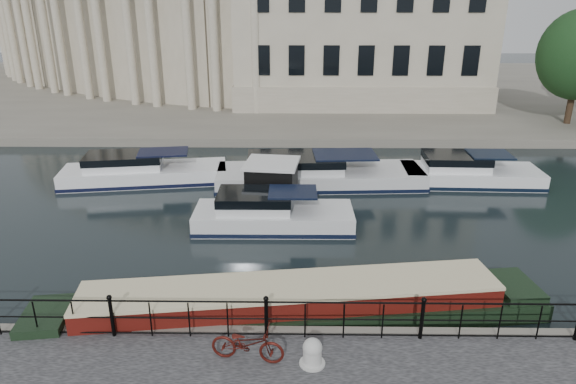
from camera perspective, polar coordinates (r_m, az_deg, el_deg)
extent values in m
plane|color=black|center=(16.10, -1.93, -12.59)|extent=(160.00, 160.00, 0.00)
cube|color=#6B665B|center=(53.15, 0.03, 11.34)|extent=(120.00, 42.00, 0.55)
cylinder|color=black|center=(14.39, -18.98, -13.05)|extent=(0.10, 0.10, 1.10)
sphere|color=black|center=(14.08, -19.26, -11.00)|extent=(0.14, 0.14, 0.14)
cylinder|color=black|center=(13.62, -2.43, -13.89)|extent=(0.10, 0.10, 1.10)
sphere|color=black|center=(13.29, -2.47, -11.76)|extent=(0.14, 0.14, 0.14)
cylinder|color=black|center=(13.99, 14.65, -13.60)|extent=(0.10, 0.10, 1.10)
sphere|color=black|center=(13.67, 14.88, -11.51)|extent=(0.14, 0.14, 0.14)
cylinder|color=black|center=(13.34, -2.46, -12.12)|extent=(24.00, 0.05, 0.05)
cylinder|color=black|center=(13.62, -2.43, -13.89)|extent=(24.00, 0.04, 0.04)
cylinder|color=black|center=(13.89, -2.40, -15.49)|extent=(24.00, 0.04, 0.04)
cube|color=#ADA38C|center=(46.77, 7.71, 18.87)|extent=(20.00, 14.00, 14.00)
cube|color=#9E937F|center=(47.31, 7.36, 11.59)|extent=(20.30, 14.30, 2.00)
cube|color=#ADA38C|center=(42.76, -4.83, 16.82)|extent=(5.73, 4.06, 11.00)
cylinder|color=#ADA38C|center=(39.87, -3.64, 15.71)|extent=(0.70, 0.70, 9.80)
cylinder|color=#ADA38C|center=(40.94, -8.22, 15.68)|extent=(0.70, 0.70, 9.80)
cube|color=#ADA38C|center=(44.90, -11.24, 16.69)|extent=(5.90, 4.56, 11.00)
cylinder|color=#ADA38C|center=(41.90, -11.04, 15.63)|extent=(0.70, 0.70, 9.80)
cylinder|color=#ADA38C|center=(43.67, -14.88, 15.52)|extent=(0.70, 0.70, 9.80)
cube|color=#ADA38C|center=(48.00, -16.54, 16.49)|extent=(5.99, 4.99, 11.00)
cylinder|color=#ADA38C|center=(45.05, -17.16, 15.44)|extent=(0.70, 0.70, 9.80)
cylinder|color=#ADA38C|center=(47.37, -20.15, 15.32)|extent=(0.70, 0.70, 9.80)
cube|color=#ADA38C|center=(51.85, -20.64, 16.29)|extent=(5.99, 5.36, 11.00)
cylinder|color=#ADA38C|center=(49.06, -21.86, 15.26)|extent=(0.70, 0.70, 9.80)
cylinder|color=#ADA38C|center=(51.78, -24.02, 15.17)|extent=(0.70, 0.70, 9.80)
cube|color=#ADA38C|center=(56.25, -23.61, 16.15)|extent=(5.91, 5.64, 11.00)
cylinder|color=#ADA38C|center=(53.69, -25.22, 15.14)|extent=(0.70, 0.70, 9.80)
cylinder|color=#ADA38C|center=(56.68, -26.67, 15.11)|extent=(0.70, 0.70, 9.80)
cube|color=#ADA38C|center=(61.02, -25.60, 16.09)|extent=(5.74, 5.85, 11.00)
cylinder|color=#ADA38C|center=(58.74, -27.44, 15.11)|extent=(0.70, 0.70, 9.80)
cylinder|color=#ADA38C|center=(61.90, -28.31, 15.14)|extent=(0.70, 0.70, 9.80)
cube|color=#ADA38C|center=(66.02, -26.77, 16.11)|extent=(5.49, 5.97, 11.00)
cylinder|color=#ADA38C|center=(64.04, -28.73, 15.18)|extent=(0.70, 0.70, 9.80)
cylinder|color=#ADA38C|center=(67.29, -29.14, 15.25)|extent=(0.70, 0.70, 9.80)
cube|color=#ADA38C|center=(71.15, -27.26, 16.21)|extent=(5.16, 6.00, 11.00)
cylinder|color=#ADA38C|center=(69.47, -29.28, 15.32)|extent=(0.70, 0.70, 9.80)
cylinder|color=#ADA38C|center=(72.75, -29.32, 15.44)|extent=(0.70, 0.70, 9.80)
cube|color=#ADA38C|center=(76.30, -27.22, 16.37)|extent=(4.76, 5.95, 11.00)
cylinder|color=#ADA38C|center=(74.93, -29.24, 15.53)|extent=(0.70, 0.70, 9.80)
cylinder|color=#ADA38C|center=(78.19, -28.98, 15.69)|extent=(0.70, 0.70, 9.80)
imported|color=#3F0F0B|center=(12.94, -4.53, -16.44)|extent=(1.89, 0.92, 0.95)
cylinder|color=#B5B5B1|center=(12.94, 2.72, -17.72)|extent=(0.45, 0.45, 0.47)
sphere|color=#B5B5B1|center=(12.80, 2.74, -16.89)|extent=(0.47, 0.47, 0.47)
cylinder|color=#B5B5B1|center=(13.08, 2.71, -18.46)|extent=(0.63, 0.63, 0.05)
cube|color=black|center=(15.44, 0.35, -13.73)|extent=(15.13, 3.90, 0.90)
cube|color=#50100B|center=(15.09, 0.35, -11.69)|extent=(12.11, 3.22, 0.70)
cube|color=beige|center=(14.88, 0.36, -10.39)|extent=(12.12, 3.28, 0.10)
cube|color=#6B665B|center=(23.31, -1.76, -1.49)|extent=(3.42, 2.96, 0.26)
cube|color=black|center=(22.94, -1.79, 0.94)|extent=(2.32, 2.32, 1.88)
cube|color=white|center=(22.64, -1.81, 3.21)|extent=(2.55, 2.55, 0.13)
cube|color=white|center=(21.16, -1.58, -3.42)|extent=(6.47, 2.39, 1.20)
cube|color=black|center=(21.20, -1.58, -3.62)|extent=(6.54, 2.41, 0.18)
cube|color=white|center=(20.87, -3.73, -1.27)|extent=(2.92, 1.95, 0.90)
cube|color=black|center=(20.64, 0.53, 0.00)|extent=(1.95, 1.66, 0.08)
cube|color=white|center=(27.41, -15.53, 1.51)|extent=(8.49, 3.69, 1.20)
cube|color=black|center=(27.43, -15.51, 1.35)|extent=(8.58, 3.73, 0.18)
cube|color=white|center=(27.31, -17.74, 3.08)|extent=(3.96, 2.57, 0.90)
cube|color=black|center=(26.89, -13.72, 4.34)|extent=(2.70, 2.09, 0.08)
cube|color=silver|center=(26.11, 3.53, 1.30)|extent=(10.48, 3.69, 1.20)
cube|color=black|center=(26.14, 3.52, 1.13)|extent=(10.58, 3.72, 0.18)
cube|color=silver|center=(25.75, 0.82, 3.05)|extent=(4.78, 2.81, 0.90)
cube|color=black|center=(25.85, 6.33, 4.16)|extent=(3.21, 2.35, 0.08)
cube|color=white|center=(27.80, 19.56, 1.32)|extent=(6.88, 2.81, 1.20)
cube|color=black|center=(27.83, 19.54, 1.17)|extent=(6.95, 2.84, 0.18)
cube|color=white|center=(27.32, 18.13, 3.05)|extent=(3.13, 2.23, 0.90)
cube|color=black|center=(27.67, 21.51, 3.92)|extent=(2.10, 1.88, 0.08)
cylinder|color=black|center=(41.68, 28.85, 8.43)|extent=(0.44, 0.44, 2.56)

